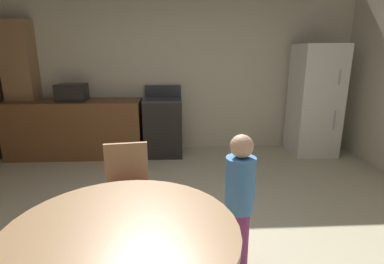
{
  "coord_description": "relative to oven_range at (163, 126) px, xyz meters",
  "views": [
    {
      "loc": [
        -0.08,
        -2.18,
        1.66
      ],
      "look_at": [
        0.09,
        0.84,
        0.84
      ],
      "focal_mm": 28.06,
      "sensor_mm": 36.0,
      "label": 1
    }
  ],
  "objects": [
    {
      "name": "microwave",
      "position": [
        -1.4,
        -0.0,
        0.56
      ],
      "size": [
        0.44,
        0.32,
        0.26
      ],
      "primitive_type": "cube",
      "color": "black",
      "rests_on": "kitchen_counter"
    },
    {
      "name": "wall_back",
      "position": [
        0.29,
        0.4,
        0.88
      ],
      "size": [
        6.03,
        0.12,
        2.7
      ],
      "primitive_type": "cube",
      "color": "beige",
      "rests_on": "ground"
    },
    {
      "name": "chair_north",
      "position": [
        -0.23,
        -2.3,
        0.03
      ],
      "size": [
        0.45,
        0.45,
        0.87
      ],
      "rotation": [
        0.0,
        0.0,
        4.85
      ],
      "color": "#9E754C",
      "rests_on": "ground"
    },
    {
      "name": "oven_range",
      "position": [
        0.0,
        0.0,
        0.0
      ],
      "size": [
        0.6,
        0.6,
        1.1
      ],
      "color": "black",
      "rests_on": "ground"
    },
    {
      "name": "ground_plane",
      "position": [
        0.29,
        -2.56,
        -0.47
      ],
      "size": [
        14.0,
        14.0,
        0.0
      ],
      "primitive_type": "plane",
      "color": "beige"
    },
    {
      "name": "refrigerator",
      "position": [
        2.45,
        -0.05,
        0.41
      ],
      "size": [
        0.68,
        0.68,
        1.76
      ],
      "color": "white",
      "rests_on": "ground"
    },
    {
      "name": "person_child",
      "position": [
        0.67,
        -2.74,
        0.11
      ],
      "size": [
        0.31,
        0.31,
        1.09
      ],
      "rotation": [
        0.0,
        0.0,
        3.82
      ],
      "color": "#8C337A",
      "rests_on": "ground"
    },
    {
      "name": "pantry_column",
      "position": [
        -2.21,
        0.18,
        0.58
      ],
      "size": [
        0.44,
        0.36,
        2.1
      ],
      "primitive_type": "cube",
      "color": "#9E754C",
      "rests_on": "ground"
    },
    {
      "name": "kitchen_counter",
      "position": [
        -1.39,
        -0.0,
        -0.02
      ],
      "size": [
        2.08,
        0.6,
        0.9
      ],
      "primitive_type": "cube",
      "color": "brown",
      "rests_on": "ground"
    },
    {
      "name": "dining_table",
      "position": [
        -0.08,
        -3.36,
        0.14
      ],
      "size": [
        1.25,
        1.25,
        0.76
      ],
      "color": "#9E754C",
      "rests_on": "ground"
    }
  ]
}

